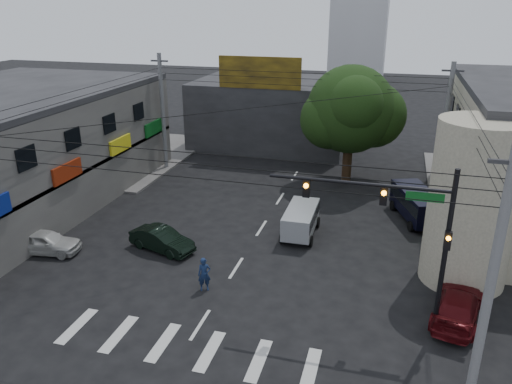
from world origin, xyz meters
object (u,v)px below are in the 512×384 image
at_px(traffic_officer, 204,274).
at_px(street_tree, 351,110).
at_px(navy_van, 417,206).
at_px(utility_pole_far_left, 163,113).
at_px(white_compact, 45,242).
at_px(silver_minivan, 301,222).
at_px(utility_pole_far_right, 445,131).
at_px(traffic_gantry, 403,223).
at_px(utility_pole_near_right, 490,285).
at_px(maroon_sedan, 457,306).
at_px(dark_sedan, 162,240).

bearing_deg(traffic_officer, street_tree, 49.08).
bearing_deg(navy_van, utility_pole_far_left, 54.92).
relative_size(white_compact, silver_minivan, 1.02).
height_order(utility_pole_far_left, utility_pole_far_right, same).
distance_m(traffic_gantry, silver_minivan, 10.26).
relative_size(utility_pole_near_right, traffic_officer, 5.52).
xyz_separation_m(traffic_gantry, utility_pole_far_left, (-18.32, 17.00, -0.23)).
distance_m(traffic_gantry, white_compact, 18.89).
xyz_separation_m(utility_pole_near_right, utility_pole_far_left, (-21.00, 20.50, 0.00)).
relative_size(silver_minivan, traffic_officer, 2.33).
bearing_deg(maroon_sedan, navy_van, -69.26).
height_order(dark_sedan, white_compact, white_compact).
bearing_deg(street_tree, utility_pole_near_right, -73.18).
bearing_deg(dark_sedan, street_tree, -14.23).
relative_size(white_compact, maroon_sedan, 0.83).
height_order(white_compact, navy_van, navy_van).
relative_size(maroon_sedan, traffic_officer, 2.87).
distance_m(maroon_sedan, traffic_officer, 11.33).
xyz_separation_m(utility_pole_far_right, white_compact, (-21.00, -15.18, -3.96)).
height_order(dark_sedan, silver_minivan, silver_minivan).
xyz_separation_m(utility_pole_far_left, dark_sedan, (5.97, -13.19, -3.97)).
bearing_deg(utility_pole_far_left, dark_sedan, -65.67).
relative_size(street_tree, dark_sedan, 2.16).
relative_size(street_tree, utility_pole_far_left, 0.95).
bearing_deg(white_compact, maroon_sedan, -99.08).
xyz_separation_m(street_tree, maroon_sedan, (6.50, -16.58, -4.82)).
xyz_separation_m(traffic_gantry, silver_minivan, (-5.39, 7.76, -4.00)).
xyz_separation_m(white_compact, maroon_sedan, (21.00, -0.41, 0.01)).
bearing_deg(utility_pole_far_right, utility_pole_far_left, 180.00).
bearing_deg(utility_pole_near_right, dark_sedan, 154.08).
xyz_separation_m(dark_sedan, silver_minivan, (6.97, 3.95, 0.20)).
xyz_separation_m(utility_pole_near_right, navy_van, (-1.52, 15.33, -3.65)).
bearing_deg(maroon_sedan, street_tree, -56.18).
relative_size(utility_pole_far_right, navy_van, 1.81).
bearing_deg(white_compact, utility_pole_near_right, -112.19).
bearing_deg(traffic_officer, utility_pole_far_left, 95.20).
height_order(utility_pole_far_left, silver_minivan, utility_pole_far_left).
height_order(street_tree, maroon_sedan, street_tree).
height_order(utility_pole_far_right, white_compact, utility_pole_far_right).
height_order(traffic_gantry, navy_van, traffic_gantry).
xyz_separation_m(white_compact, silver_minivan, (12.94, 5.94, 0.19)).
bearing_deg(dark_sedan, navy_van, -42.52).
height_order(traffic_gantry, maroon_sedan, traffic_gantry).
bearing_deg(silver_minivan, utility_pole_far_right, -41.72).
height_order(traffic_gantry, utility_pole_far_left, utility_pole_far_left).
height_order(white_compact, maroon_sedan, maroon_sedan).
distance_m(utility_pole_far_right, dark_sedan, 20.39).
relative_size(white_compact, traffic_officer, 2.37).
distance_m(dark_sedan, white_compact, 6.29).
distance_m(traffic_gantry, maroon_sedan, 5.16).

